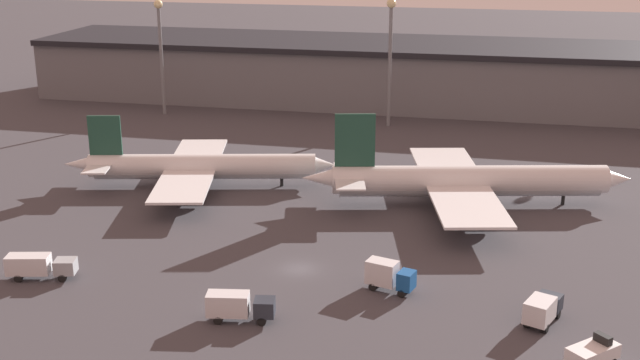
{
  "coord_description": "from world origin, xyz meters",
  "views": [
    {
      "loc": [
        20.66,
        -82.96,
        38.5
      ],
      "look_at": [
        -0.84,
        15.26,
        6.0
      ],
      "focal_mm": 45.0,
      "sensor_mm": 36.0,
      "label": 1
    }
  ],
  "objects": [
    {
      "name": "airplane_1",
      "position": [
        17.75,
        26.48,
        3.58
      ],
      "size": [
        46.34,
        36.6,
        13.35
      ],
      "rotation": [
        0.0,
        0.0,
        0.23
      ],
      "color": "white",
      "rests_on": "ground"
    },
    {
      "name": "service_vehicle_0",
      "position": [
        -2.97,
        -13.68,
        1.72
      ],
      "size": [
        7.09,
        3.15,
        3.02
      ],
      "rotation": [
        0.0,
        0.0,
        0.16
      ],
      "color": "#282D38",
      "rests_on": "ground"
    },
    {
      "name": "lamp_post_1",
      "position": [
        0.87,
        70.63,
        15.71
      ],
      "size": [
        1.8,
        1.8,
        24.66
      ],
      "color": "slate",
      "rests_on": "ground"
    },
    {
      "name": "terminal_building",
      "position": [
        0.0,
        92.0,
        6.73
      ],
      "size": [
        160.55,
        29.01,
        13.38
      ],
      "color": "slate",
      "rests_on": "ground"
    },
    {
      "name": "airplane_0",
      "position": [
        -22.07,
        26.47,
        3.1
      ],
      "size": [
        40.82,
        33.17,
        11.07
      ],
      "rotation": [
        0.0,
        0.0,
        0.23
      ],
      "color": "white",
      "rests_on": "ground"
    },
    {
      "name": "ground",
      "position": [
        0.0,
        0.0,
        0.0
      ],
      "size": [
        600.0,
        600.0,
        0.0
      ],
      "primitive_type": "plane",
      "color": "#423F44"
    },
    {
      "name": "service_vehicle_1",
      "position": [
        10.91,
        -3.52,
        1.85
      ],
      "size": [
        5.67,
        3.39,
        3.35
      ],
      "rotation": [
        0.0,
        0.0,
        -0.28
      ],
      "color": "#195199",
      "rests_on": "ground"
    },
    {
      "name": "service_vehicle_4",
      "position": [
        26.95,
        -7.72,
        1.66
      ],
      "size": [
        4.26,
        6.02,
        2.93
      ],
      "rotation": [
        0.0,
        0.0,
        1.19
      ],
      "color": "#282D38",
      "rests_on": "ground"
    },
    {
      "name": "lamp_post_0",
      "position": [
        -46.37,
        70.63,
        15.09
      ],
      "size": [
        1.8,
        1.8,
        23.53
      ],
      "color": "slate",
      "rests_on": "ground"
    },
    {
      "name": "service_vehicle_2",
      "position": [
        31.08,
        -15.16,
        1.37
      ],
      "size": [
        5.12,
        5.09,
        2.9
      ],
      "rotation": [
        0.0,
        0.0,
        0.78
      ],
      "color": "white",
      "rests_on": "ground"
    },
    {
      "name": "service_vehicle_3",
      "position": [
        -28.0,
        -8.89,
        1.65
      ],
      "size": [
        7.93,
        3.76,
        2.86
      ],
      "rotation": [
        0.0,
        0.0,
        0.23
      ],
      "color": "#9EA3A8",
      "rests_on": "ground"
    }
  ]
}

